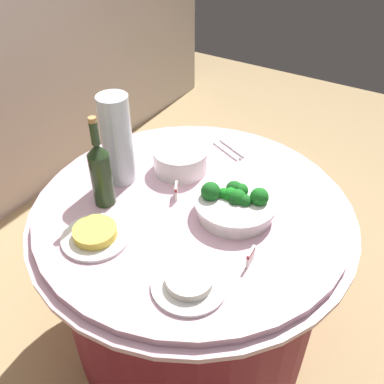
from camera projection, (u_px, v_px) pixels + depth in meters
The scene contains 11 objects.
ground_plane at pixel (192, 326), 1.96m from camera, with size 6.00×6.00×0.00m, color tan.
buffet_table at pixel (192, 272), 1.73m from camera, with size 1.16×1.16×0.74m.
broccoli_bowl at pixel (235, 203), 1.43m from camera, with size 0.28×0.28×0.12m.
plate_stack at pixel (180, 160), 1.64m from camera, with size 0.21×0.21×0.09m.
wine_bottle at pixel (101, 172), 1.43m from camera, with size 0.07×0.07×0.34m.
decorative_fruit_vase at pixel (118, 145), 1.52m from camera, with size 0.11×0.11×0.34m.
serving_tongs at pixel (229, 151), 1.76m from camera, with size 0.11×0.16×0.01m.
food_plate_fried_egg at pixel (95, 234), 1.35m from camera, with size 0.22×0.22×0.04m.
food_plate_rice at pixel (189, 283), 1.20m from camera, with size 0.22×0.22×0.04m.
label_placard_front at pixel (251, 256), 1.26m from camera, with size 0.05×0.01×0.05m.
label_placard_mid at pixel (176, 190), 1.51m from camera, with size 0.05×0.03×0.05m.
Camera 1 is at (-0.98, -0.61, 1.70)m, focal length 39.74 mm.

